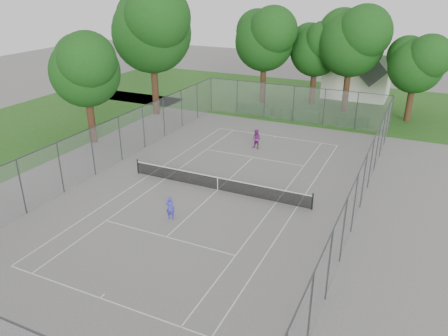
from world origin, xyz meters
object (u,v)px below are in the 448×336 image
at_px(tennis_net, 218,183).
at_px(girl_player, 170,208).
at_px(woman_player, 256,139).
at_px(house, 359,66).

xyz_separation_m(tennis_net, girl_player, (-0.83, -4.58, 0.20)).
bearing_deg(woman_player, house, 90.94).
relative_size(girl_player, woman_player, 0.86).
relative_size(tennis_net, girl_player, 9.08).
distance_m(house, girl_player, 34.77).
relative_size(tennis_net, house, 1.44).
bearing_deg(girl_player, woman_player, -103.41).
xyz_separation_m(house, girl_player, (-4.71, -34.33, -2.90)).
bearing_deg(woman_player, tennis_net, -74.28).
height_order(tennis_net, girl_player, girl_player).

